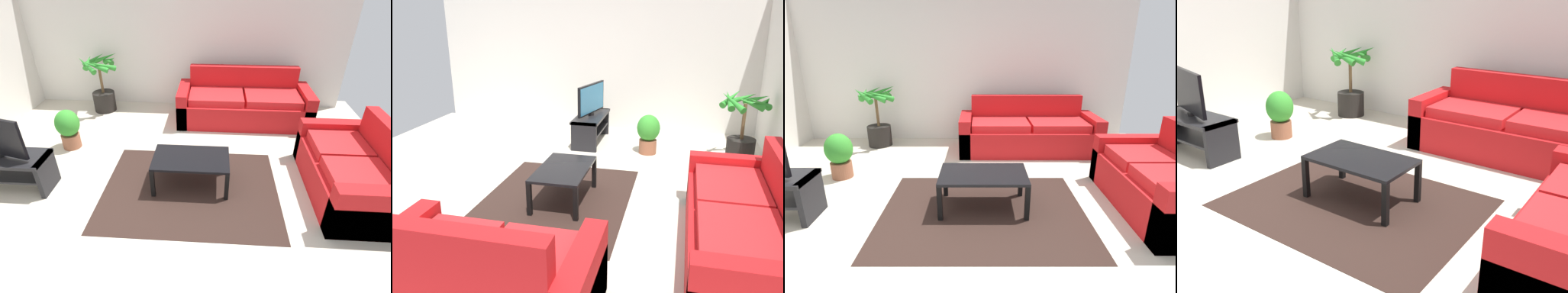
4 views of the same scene
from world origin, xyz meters
TOP-DOWN VIEW (x-y plane):
  - ground_plane at (0.00, 0.00)m, footprint 6.60×6.60m
  - wall_left at (-3.00, 0.00)m, footprint 0.06×6.00m
  - couch_main at (1.10, 2.28)m, footprint 2.28×0.90m
  - couch_loveseat at (2.28, 0.38)m, footprint 0.90×1.62m
  - tv_stand at (-1.98, 0.18)m, footprint 1.10×0.45m
  - tv at (-1.98, 0.19)m, footprint 0.86×0.25m
  - coffee_table at (0.32, 0.39)m, footprint 0.95×0.57m
  - area_rug at (0.32, 0.29)m, footprint 2.20×1.70m
  - potted_palm at (-1.52, 2.55)m, footprint 0.73×0.73m
  - potted_plant_small at (-1.61, 1.19)m, footprint 0.36×0.36m

SIDE VIEW (x-z plane):
  - ground_plane at x=0.00m, z-range 0.00..0.00m
  - area_rug at x=0.32m, z-range 0.00..0.01m
  - couch_loveseat at x=2.28m, z-range -0.15..0.75m
  - couch_main at x=1.10m, z-range -0.15..0.75m
  - tv_stand at x=-1.98m, z-range 0.07..0.54m
  - potted_plant_small at x=-1.61m, z-range 0.03..0.65m
  - coffee_table at x=0.32m, z-range 0.15..0.57m
  - potted_palm at x=-1.52m, z-range -0.07..1.01m
  - tv at x=-1.98m, z-range 0.49..1.02m
  - wall_left at x=-3.00m, z-range 0.00..2.70m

